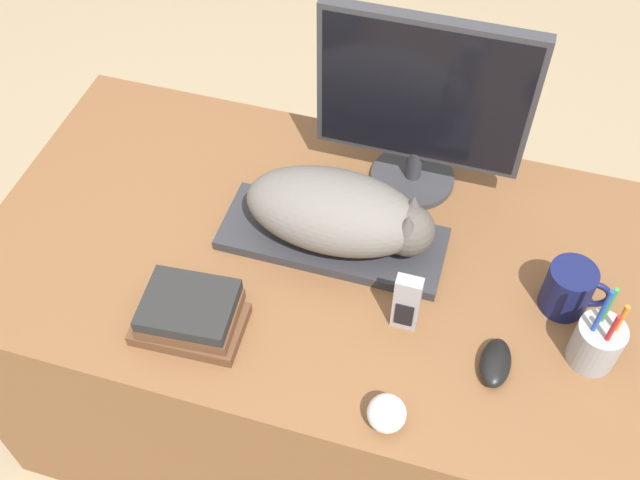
# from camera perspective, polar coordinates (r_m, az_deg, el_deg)

# --- Properties ---
(desk) EXTENTS (1.42, 0.80, 0.72)m
(desk) POSITION_cam_1_polar(r_m,az_deg,el_deg) (1.87, -0.26, -7.69)
(desk) COLOR brown
(desk) RESTS_ON ground_plane
(keyboard) EXTENTS (0.47, 0.18, 0.02)m
(keyboard) POSITION_cam_1_polar(r_m,az_deg,el_deg) (1.58, 0.97, 0.10)
(keyboard) COLOR #2D2D33
(keyboard) RESTS_ON desk
(cat) EXTENTS (0.39, 0.19, 0.15)m
(cat) POSITION_cam_1_polar(r_m,az_deg,el_deg) (1.51, 1.64, 2.08)
(cat) COLOR #66605B
(cat) RESTS_ON keyboard
(monitor) EXTENTS (0.44, 0.19, 0.43)m
(monitor) POSITION_cam_1_polar(r_m,az_deg,el_deg) (1.56, 7.82, 10.42)
(monitor) COLOR #333338
(monitor) RESTS_ON desk
(computer_mouse) EXTENTS (0.06, 0.11, 0.04)m
(computer_mouse) POSITION_cam_1_polar(r_m,az_deg,el_deg) (1.44, 13.22, -9.10)
(computer_mouse) COLOR black
(computer_mouse) RESTS_ON desk
(coffee_mug) EXTENTS (0.13, 0.09, 0.11)m
(coffee_mug) POSITION_cam_1_polar(r_m,az_deg,el_deg) (1.52, 18.47, -3.56)
(coffee_mug) COLOR #141947
(coffee_mug) RESTS_ON desk
(pen_cup) EXTENTS (0.09, 0.09, 0.22)m
(pen_cup) POSITION_cam_1_polar(r_m,az_deg,el_deg) (1.47, 20.34, -7.34)
(pen_cup) COLOR #939399
(pen_cup) RESTS_ON desk
(baseball) EXTENTS (0.07, 0.07, 0.07)m
(baseball) POSITION_cam_1_polar(r_m,az_deg,el_deg) (1.34, 5.10, -13.02)
(baseball) COLOR silver
(baseball) RESTS_ON desk
(phone) EXTENTS (0.05, 0.03, 0.14)m
(phone) POSITION_cam_1_polar(r_m,az_deg,el_deg) (1.42, 6.61, -4.79)
(phone) COLOR #99999E
(phone) RESTS_ON desk
(book_stack) EXTENTS (0.21, 0.16, 0.08)m
(book_stack) POSITION_cam_1_polar(r_m,az_deg,el_deg) (1.45, -9.91, -5.63)
(book_stack) COLOR brown
(book_stack) RESTS_ON desk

